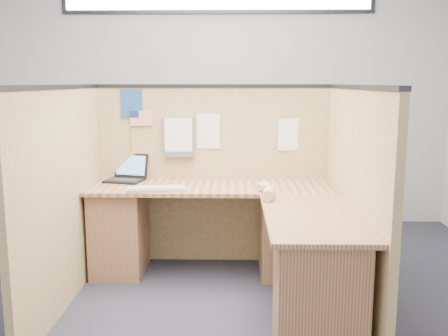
{
  "coord_description": "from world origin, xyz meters",
  "views": [
    {
      "loc": [
        0.19,
        -3.22,
        1.55
      ],
      "look_at": [
        0.11,
        0.5,
        0.9
      ],
      "focal_mm": 40.0,
      "sensor_mm": 36.0,
      "label": 1
    }
  ],
  "objects_px": {
    "keyboard": "(156,189)",
    "mouse": "(265,188)",
    "laptop": "(126,174)",
    "l_desk": "(234,242)"
  },
  "relations": [
    {
      "from": "keyboard",
      "to": "l_desk",
      "type": "bearing_deg",
      "value": -24.3
    },
    {
      "from": "l_desk",
      "to": "keyboard",
      "type": "distance_m",
      "value": 0.71
    },
    {
      "from": "laptop",
      "to": "l_desk",
      "type": "bearing_deg",
      "value": -18.99
    },
    {
      "from": "keyboard",
      "to": "mouse",
      "type": "relative_size",
      "value": 4.04
    },
    {
      "from": "mouse",
      "to": "laptop",
      "type": "bearing_deg",
      "value": 160.23
    },
    {
      "from": "mouse",
      "to": "l_desk",
      "type": "bearing_deg",
      "value": -140.68
    },
    {
      "from": "l_desk",
      "to": "mouse",
      "type": "relative_size",
      "value": 16.92
    },
    {
      "from": "l_desk",
      "to": "keyboard",
      "type": "height_order",
      "value": "keyboard"
    },
    {
      "from": "keyboard",
      "to": "mouse",
      "type": "distance_m",
      "value": 0.82
    },
    {
      "from": "laptop",
      "to": "keyboard",
      "type": "relative_size",
      "value": 0.76
    }
  ]
}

